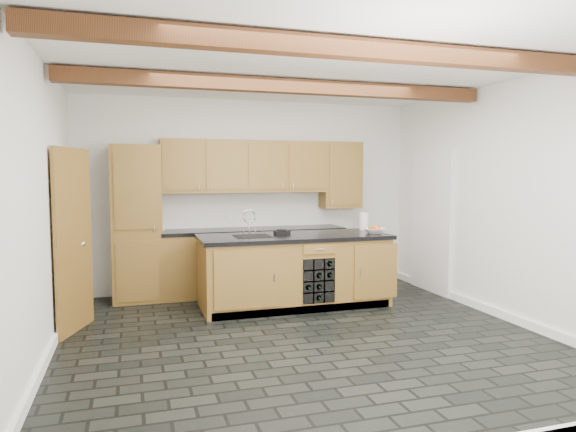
% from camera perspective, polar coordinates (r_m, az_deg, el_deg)
% --- Properties ---
extents(ground, '(5.00, 5.00, 0.00)m').
position_cam_1_polar(ground, '(5.56, 1.81, -13.31)').
color(ground, black).
rests_on(ground, ground).
extents(room_shell, '(5.01, 5.00, 5.00)m').
position_cam_1_polar(room_shell, '(5.77, -0.65, 2.79)').
color(room_shell, white).
rests_on(room_shell, ground).
extents(back_cabinetry, '(3.65, 0.62, 2.20)m').
position_cam_1_polar(back_cabinetry, '(7.40, -6.54, -1.07)').
color(back_cabinetry, olive).
rests_on(back_cabinetry, ground).
extents(island, '(2.48, 0.96, 0.93)m').
position_cam_1_polar(island, '(6.72, 0.76, -6.06)').
color(island, olive).
rests_on(island, ground).
extents(faucet, '(0.45, 0.40, 0.34)m').
position_cam_1_polar(faucet, '(6.54, -4.02, -1.93)').
color(faucet, black).
rests_on(faucet, island).
extents(kitchen_scale, '(0.21, 0.14, 0.06)m').
position_cam_1_polar(kitchen_scale, '(6.73, -0.68, -1.78)').
color(kitchen_scale, black).
rests_on(kitchen_scale, island).
extents(fruit_bowl, '(0.36, 0.36, 0.07)m').
position_cam_1_polar(fruit_bowl, '(6.93, 9.59, -1.62)').
color(fruit_bowl, white).
rests_on(fruit_bowl, island).
extents(fruit_cluster, '(0.16, 0.17, 0.07)m').
position_cam_1_polar(fruit_cluster, '(6.92, 9.59, -1.31)').
color(fruit_cluster, red).
rests_on(fruit_cluster, fruit_bowl).
extents(paper_towel, '(0.12, 0.12, 0.24)m').
position_cam_1_polar(paper_towel, '(7.30, 8.44, -0.59)').
color(paper_towel, white).
rests_on(paper_towel, island).
extents(mug, '(0.10, 0.10, 0.08)m').
position_cam_1_polar(mug, '(7.37, -13.75, -1.25)').
color(mug, white).
rests_on(mug, back_cabinetry).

